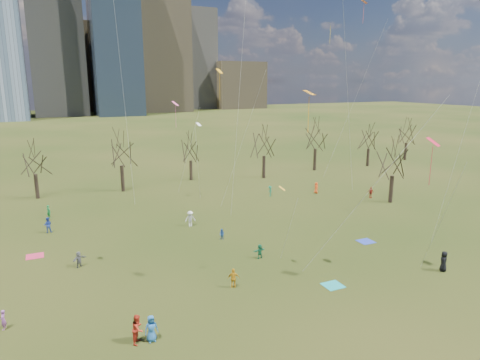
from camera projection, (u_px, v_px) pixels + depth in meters
name	position (u px, v px, depth m)	size (l,w,h in m)	color
ground	(304.00, 298.00, 33.51)	(500.00, 500.00, 0.00)	black
downtown_skyline	(67.00, 34.00, 210.09)	(212.50, 78.00, 118.00)	slate
bare_tree_row	(170.00, 152.00, 65.03)	(113.04, 29.80, 9.50)	black
blanket_teal	(333.00, 285.00, 35.58)	(1.60, 1.50, 0.03)	teal
blanket_navy	(366.00, 241.00, 45.34)	(1.60, 1.50, 0.03)	#253CB0
blanket_crimson	(35.00, 256.00, 41.53)	(1.60, 1.50, 0.03)	#CD294D
person_0	(151.00, 329.00, 27.80)	(0.89, 0.58, 1.82)	#2562A4
person_2	(138.00, 329.00, 27.63)	(0.96, 0.75, 1.98)	red
person_4	(234.00, 278.00, 35.06)	(0.98, 0.41, 1.67)	gold
person_5	(260.00, 251.00, 40.93)	(1.31, 0.42, 1.41)	#197249
person_6	(444.00, 261.00, 38.11)	(0.91, 0.59, 1.86)	black
person_7	(3.00, 320.00, 29.18)	(0.52, 0.34, 1.42)	#984E9C
person_8	(222.00, 234.00, 45.75)	(0.58, 0.45, 1.19)	#2858B0
person_9	(190.00, 219.00, 49.94)	(1.20, 0.69, 1.86)	silver
person_10	(371.00, 192.00, 62.16)	(0.94, 0.39, 1.61)	#A62017
person_11	(79.00, 259.00, 39.00)	(1.38, 0.44, 1.49)	slate
person_12	(316.00, 188.00, 64.66)	(0.83, 0.54, 1.69)	#FD551C
person_13	(49.00, 211.00, 53.02)	(0.60, 0.39, 1.64)	#1B7D38
person_14	(48.00, 225.00, 47.88)	(0.86, 0.67, 1.76)	#263FA5
person_15	(270.00, 191.00, 63.07)	(1.01, 0.58, 1.56)	#19724C
kites_airborne	(267.00, 103.00, 44.31)	(73.15, 40.32, 36.91)	orange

